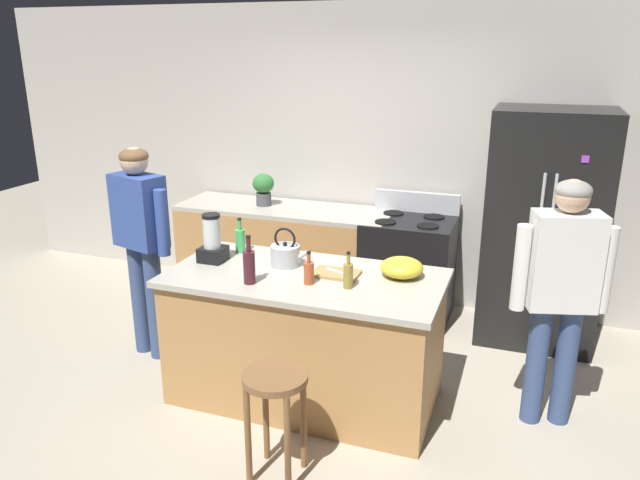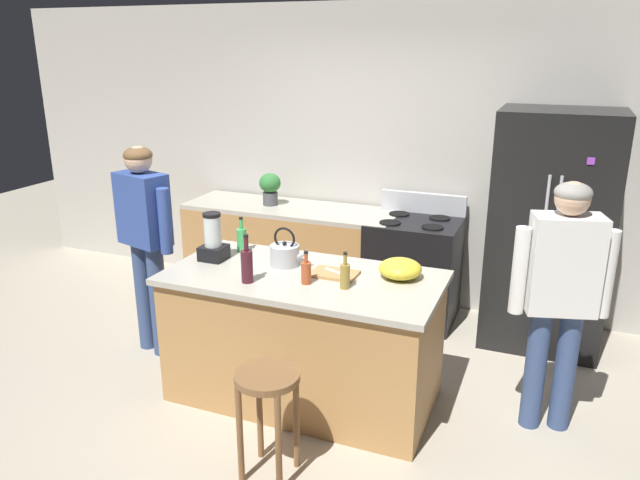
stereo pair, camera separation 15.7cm
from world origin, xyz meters
TOP-DOWN VIEW (x-y plane):
  - ground_plane at (0.00, 0.00)m, footprint 14.00×14.00m
  - back_wall at (0.00, 1.95)m, footprint 8.00×0.10m
  - kitchen_island at (0.00, 0.00)m, footprint 1.81×0.90m
  - back_counter_run at (-0.80, 1.55)m, footprint 2.00×0.64m
  - refrigerator at (1.46, 1.50)m, footprint 0.90×0.73m
  - stove_range at (0.38, 1.52)m, footprint 0.76×0.65m
  - person_by_island_left at (-1.37, 0.17)m, footprint 0.59×0.32m
  - person_by_sink_right at (1.57, 0.26)m, footprint 0.59×0.32m
  - bar_stool at (0.14, -0.82)m, footprint 0.36×0.36m
  - potted_plant at (-1.00, 1.55)m, footprint 0.20×0.20m
  - blender_appliance at (-0.70, 0.04)m, footprint 0.17×0.17m
  - bottle_vinegar at (0.33, -0.11)m, footprint 0.06×0.06m
  - bottle_cooking_sauce at (0.08, -0.13)m, footprint 0.06×0.06m
  - bottle_soda at (-0.60, 0.28)m, footprint 0.07×0.07m
  - bottle_wine at (-0.28, -0.24)m, footprint 0.08×0.08m
  - mixing_bowl at (0.60, 0.19)m, footprint 0.28×0.28m
  - tea_kettle at (-0.19, 0.13)m, footprint 0.28×0.20m
  - cutting_board at (0.19, 0.07)m, footprint 0.30×0.20m
  - chef_knife at (0.21, 0.07)m, footprint 0.21×0.12m

SIDE VIEW (x-z plane):
  - ground_plane at x=0.00m, z-range 0.00..0.00m
  - back_counter_run at x=-0.80m, z-range 0.00..0.90m
  - kitchen_island at x=0.00m, z-range 0.00..0.90m
  - stove_range at x=0.38m, z-range -0.08..1.00m
  - bar_stool at x=0.14m, z-range 0.18..0.83m
  - cutting_board at x=0.19m, z-range 0.90..0.92m
  - chef_knife at x=0.21m, z-range 0.92..0.93m
  - refrigerator at x=1.46m, z-range 0.00..1.88m
  - mixing_bowl at x=0.60m, z-range 0.90..1.03m
  - person_by_sink_right at x=1.57m, z-range 0.16..1.77m
  - bottle_cooking_sauce at x=0.08m, z-range 0.87..1.09m
  - tea_kettle at x=-0.19m, z-range 0.85..1.11m
  - bottle_vinegar at x=0.33m, z-range 0.87..1.11m
  - bottle_soda at x=-0.60m, z-range 0.87..1.12m
  - person_by_island_left at x=-1.37m, z-range 0.18..1.81m
  - bottle_wine at x=-0.28m, z-range 0.86..1.18m
  - blender_appliance at x=-0.70m, z-range 0.88..1.21m
  - potted_plant at x=-1.00m, z-range 0.92..1.22m
  - back_wall at x=0.00m, z-range 0.00..2.70m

